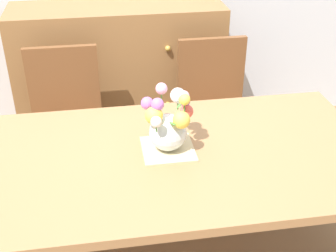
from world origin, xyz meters
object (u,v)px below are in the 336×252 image
object	(u,v)px
chair_right	(214,103)
dresser	(120,77)
dining_table	(161,170)
flower_vase	(169,124)
chair_left	(66,114)

from	to	relation	value
chair_right	dresser	size ratio (longest dim) A/B	0.64
dresser	dining_table	bearing A→B (deg)	-85.92
dresser	flower_vase	world-z (taller)	dresser
chair_left	chair_right	world-z (taller)	same
dining_table	flower_vase	distance (m)	0.21
dining_table	dresser	bearing A→B (deg)	94.08
dining_table	chair_right	xyz separation A→B (m)	(0.45, 0.81, -0.13)
chair_right	dining_table	bearing A→B (deg)	61.01
dresser	chair_left	bearing A→B (deg)	-124.44
chair_left	flower_vase	world-z (taller)	flower_vase
chair_left	dresser	distance (m)	0.63
dining_table	chair_left	distance (m)	0.94
dining_table	chair_left	size ratio (longest dim) A/B	2.10
chair_left	dresser	xyz separation A→B (m)	(0.36, 0.52, -0.02)
chair_left	chair_right	bearing A→B (deg)	-180.00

